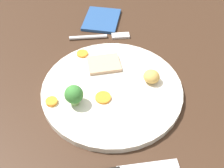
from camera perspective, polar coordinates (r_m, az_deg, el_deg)
dining_table at (r=62.25cm, az=1.59°, el=-1.95°), size 120.00×84.00×3.60cm
dinner_plate at (r=59.66cm, az=0.00°, el=-1.12°), size 29.15×29.15×1.40cm
meat_slice_main at (r=63.64cm, az=-1.60°, el=4.01°), size 5.99×7.36×0.80cm
roast_potato_left at (r=59.81cm, az=7.93°, el=1.26°), size 4.71×4.74×2.65cm
carrot_coin_front at (r=56.99cm, az=-1.78°, el=-2.71°), size 3.15×3.15×0.49cm
carrot_coin_back at (r=57.40cm, az=-11.93°, el=-3.45°), size 2.33×2.33×0.66cm
carrot_coin_side at (r=66.84cm, az=-5.92°, el=6.02°), size 2.59×2.59×0.47cm
broccoli_floret at (r=55.05cm, az=-7.58°, el=-2.15°), size 3.66×3.66×4.36cm
fork at (r=73.67cm, az=-2.08°, el=9.42°), size 2.10×15.28×0.90cm
folded_napkin at (r=79.75cm, az=-2.06°, el=12.66°), size 13.11×11.76×0.80cm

